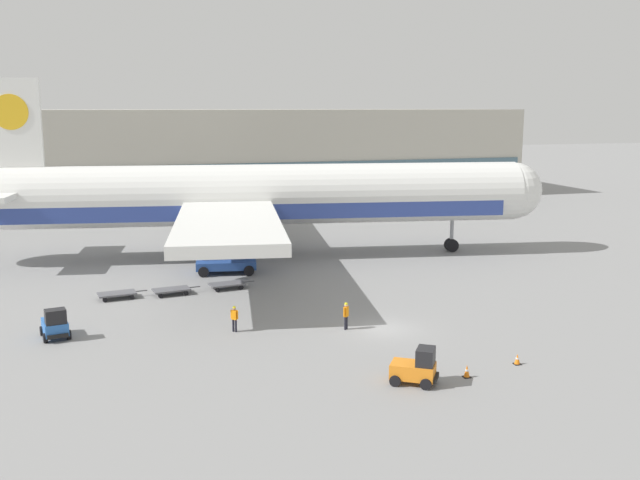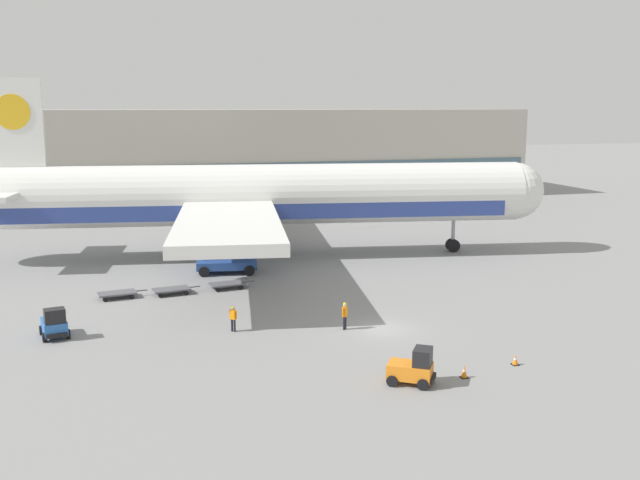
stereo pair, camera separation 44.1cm
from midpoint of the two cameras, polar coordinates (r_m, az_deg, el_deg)
The scene contains 13 objects.
ground_plane at distance 47.49m, azimuth 4.90°, elevation -7.10°, with size 400.00×400.00×0.00m, color gray.
terminal_building at distance 114.00m, azimuth -6.45°, elevation 6.81°, with size 90.00×18.20×14.00m.
airplane_main at distance 68.96m, azimuth -6.09°, elevation 3.41°, with size 57.75×48.66×17.00m.
scissor_lift_loader at distance 63.17m, azimuth -7.74°, elevation -0.88°, with size 5.62×4.09×5.03m.
baggage_tug_foreground at distance 48.34m, azimuth -20.67°, elevation -6.36°, with size 2.03×2.67×2.00m.
baggage_tug_mid at distance 38.46m, azimuth 7.38°, elevation -10.10°, with size 2.81×2.59×2.00m.
baggage_dolly_lead at distance 56.64m, azimuth -16.13°, elevation -4.16°, with size 3.77×1.87×0.48m.
baggage_dolly_second at distance 56.80m, azimuth -12.01°, elevation -3.92°, with size 3.77×1.87×0.48m.
baggage_dolly_third at distance 57.80m, azimuth -7.64°, elevation -3.53°, with size 3.77×1.87×0.48m.
ground_crew_near at distance 46.95m, azimuth 1.83°, elevation -5.89°, with size 0.44×0.42×1.83m.
ground_crew_far at distance 46.82m, azimuth -7.13°, elevation -6.11°, with size 0.44×0.42×1.73m.
traffic_cone_near at distance 42.46m, azimuth 15.22°, elevation -9.19°, with size 0.40×0.40×0.62m.
traffic_cone_far at distance 39.91m, azimuth 11.35°, elevation -10.25°, with size 0.40×0.40×0.71m.
Camera 1 is at (-17.01, -41.95, 14.42)m, focal length 40.00 mm.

